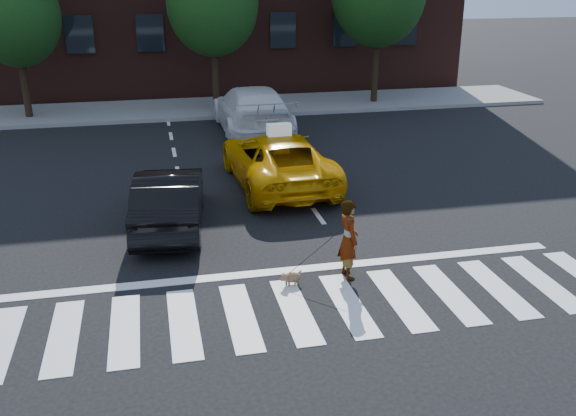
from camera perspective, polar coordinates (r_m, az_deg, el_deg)
The scene contains 11 objects.
ground at distance 11.71m, azimuth 0.67°, elevation -9.11°, with size 120.00×120.00×0.00m, color black.
crosswalk at distance 11.71m, azimuth 0.67°, elevation -9.08°, with size 13.00×2.40×0.01m, color silver.
stop_line at distance 13.09m, azimuth -0.91°, elevation -5.67°, with size 12.00×0.30×0.01m, color silver.
sidewalk_far at distance 28.08m, azimuth -7.49°, elevation 8.82°, with size 30.00×4.00×0.15m, color slate.
tree_left at distance 27.31m, azimuth -23.17°, elevation 16.32°, with size 3.39×3.38×6.50m.
taxi at distance 17.97m, azimuth -0.92°, elevation 4.34°, with size 2.46×5.34×1.48m, color #D79204.
black_sedan at distance 15.29m, azimuth -10.50°, elevation 0.82°, with size 1.49×4.26×1.41m, color black.
white_suv at distance 23.84m, azimuth -3.20°, elevation 8.74°, with size 2.41×5.92×1.72m, color silver.
woman at distance 12.61m, azimuth 5.40°, elevation -2.77°, with size 0.59×0.39×1.63m, color #999999.
dog at distance 12.50m, azimuth 0.22°, elevation -6.19°, with size 0.48×0.33×0.29m.
taxi_sign at distance 17.54m, azimuth -0.80°, elevation 6.98°, with size 0.65×0.28×0.32m, color white.
Camera 1 is at (-2.31, -9.88, 5.85)m, focal length 40.00 mm.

